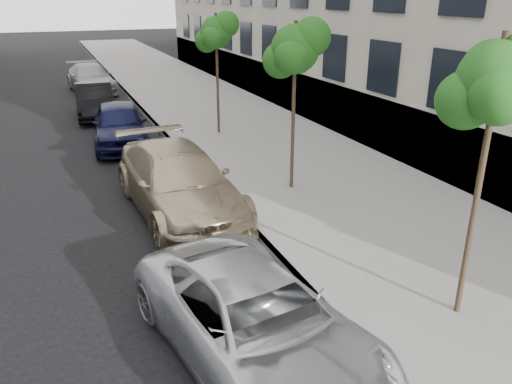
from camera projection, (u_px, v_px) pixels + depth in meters
sidewalk at (184, 92)px, 28.40m from camera, size 6.40×72.00×0.14m
curb at (129, 96)px, 27.29m from camera, size 0.15×72.00×0.14m
tree_near at (498, 82)px, 7.23m from camera, size 1.57×1.37×4.72m
tree_mid at (296, 49)px, 12.86m from camera, size 1.63×1.43×4.60m
tree_far at (217, 33)px, 18.44m from camera, size 1.56×1.36×4.56m
minivan at (257, 322)px, 7.46m from camera, size 3.08×5.35×1.40m
suv at (179, 182)px, 12.66m from camera, size 2.65×5.83×1.66m
sedan_blue at (120, 124)px, 18.32m from camera, size 2.37×4.85×1.59m
sedan_black at (95, 101)px, 22.66m from camera, size 1.82×4.58×1.48m
sedan_rear at (91, 78)px, 28.39m from camera, size 2.61×5.49×1.55m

